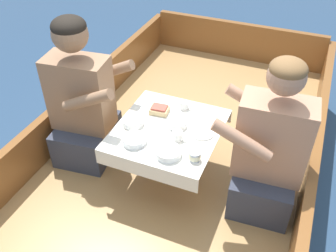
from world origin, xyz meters
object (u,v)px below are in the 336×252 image
object	(u,v)px
coffee_cup_starboard	(178,136)
tin_can	(195,156)
person_port	(82,104)
person_starboard	(269,152)
coffee_cup_port	(184,105)
sandwich	(159,110)

from	to	relation	value
coffee_cup_starboard	tin_can	distance (m)	0.20
person_port	coffee_cup_starboard	bearing A→B (deg)	-12.63
tin_can	coffee_cup_starboard	bearing A→B (deg)	140.05
person_starboard	coffee_cup_starboard	distance (m)	0.53
person_port	coffee_cup_port	xyz separation A→B (m)	(0.63, 0.24, 0.01)
person_port	tin_can	size ratio (longest dim) A/B	15.46
coffee_cup_starboard	person_starboard	bearing A→B (deg)	10.68
person_port	sandwich	world-z (taller)	person_port
person_starboard	coffee_cup_starboard	xyz separation A→B (m)	(-0.52, -0.10, 0.04)
person_starboard	coffee_cup_starboard	world-z (taller)	person_starboard
coffee_cup_port	tin_can	bearing A→B (deg)	-62.69
person_starboard	coffee_cup_starboard	size ratio (longest dim) A/B	11.04
person_port	coffee_cup_starboard	distance (m)	0.71
sandwich	tin_can	xyz separation A→B (m)	(0.36, -0.32, -0.00)
sandwich	coffee_cup_starboard	world-z (taller)	sandwich
sandwich	coffee_cup_starboard	xyz separation A→B (m)	(0.20, -0.20, -0.00)
person_port	tin_can	xyz separation A→B (m)	(0.86, -0.20, 0.01)
person_starboard	sandwich	xyz separation A→B (m)	(-0.73, 0.10, 0.04)
sandwich	tin_can	size ratio (longest dim) A/B	1.87
person_starboard	tin_can	bearing A→B (deg)	27.77
person_port	coffee_cup_starboard	xyz separation A→B (m)	(0.71, -0.07, 0.01)
person_starboard	sandwich	bearing A→B (deg)	-11.20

